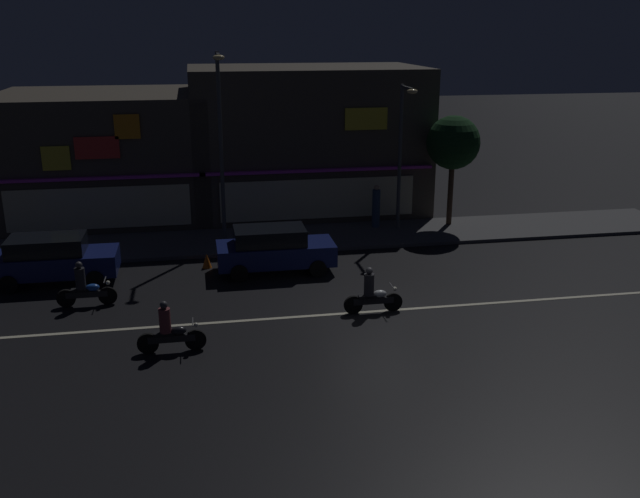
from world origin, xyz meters
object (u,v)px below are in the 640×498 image
object	(u,v)px
motorcycle_following	(84,288)
streetlamp_west	(221,134)
parked_car_trailing	(274,249)
parked_car_near_kerb	(53,258)
streetlamp_mid	(402,145)
traffic_cone	(207,261)
pedestrian_on_sidewalk	(376,207)
motorcycle_trailing_far	(372,294)
motorcycle_lead	(169,331)

from	to	relation	value
motorcycle_following	streetlamp_west	bearing A→B (deg)	43.93
motorcycle_following	parked_car_trailing	bearing A→B (deg)	12.25
parked_car_near_kerb	motorcycle_following	world-z (taller)	parked_car_near_kerb
streetlamp_mid	motorcycle_following	bearing A→B (deg)	-152.60
motorcycle_following	traffic_cone	distance (m)	5.07
pedestrian_on_sidewalk	traffic_cone	distance (m)	8.55
parked_car_near_kerb	motorcycle_trailing_far	bearing A→B (deg)	-24.52
pedestrian_on_sidewalk	motorcycle_following	bearing A→B (deg)	23.60
motorcycle_trailing_far	pedestrian_on_sidewalk	bearing A→B (deg)	-108.59
pedestrian_on_sidewalk	motorcycle_trailing_far	bearing A→B (deg)	66.82
pedestrian_on_sidewalk	traffic_cone	xyz separation A→B (m)	(-7.56, -3.92, -0.75)
streetlamp_mid	parked_car_trailing	size ratio (longest dim) A/B	1.45
parked_car_near_kerb	pedestrian_on_sidewalk	bearing A→B (deg)	19.22
streetlamp_mid	traffic_cone	world-z (taller)	streetlamp_mid
parked_car_trailing	motorcycle_following	bearing A→B (deg)	19.67
motorcycle_following	motorcycle_trailing_far	size ratio (longest dim) A/B	1.00
parked_car_near_kerb	parked_car_trailing	size ratio (longest dim) A/B	1.00
parked_car_near_kerb	motorcycle_following	size ratio (longest dim) A/B	2.26
traffic_cone	parked_car_trailing	bearing A→B (deg)	-18.80
streetlamp_mid	motorcycle_trailing_far	distance (m)	9.84
motorcycle_lead	motorcycle_following	xyz separation A→B (m)	(-2.78, 3.92, 0.00)
pedestrian_on_sidewalk	motorcycle_lead	distance (m)	14.04
parked_car_trailing	motorcycle_trailing_far	distance (m)	5.17
streetlamp_mid	parked_car_near_kerb	bearing A→B (deg)	-164.25
pedestrian_on_sidewalk	parked_car_trailing	xyz separation A→B (m)	(-5.10, -4.75, -0.15)
parked_car_trailing	motorcycle_trailing_far	size ratio (longest dim) A/B	2.26
motorcycle_following	traffic_cone	size ratio (longest dim) A/B	3.45
streetlamp_west	motorcycle_following	distance (m)	8.63
parked_car_near_kerb	motorcycle_trailing_far	xyz separation A→B (m)	(10.38, -4.74, -0.24)
streetlamp_west	parked_car_near_kerb	xyz separation A→B (m)	(-6.18, -3.44, -3.73)
streetlamp_west	traffic_cone	world-z (taller)	streetlamp_west
streetlamp_west	traffic_cone	distance (m)	5.25
traffic_cone	streetlamp_mid	bearing A→B (deg)	21.36
streetlamp_west	motorcycle_following	world-z (taller)	streetlamp_west
pedestrian_on_sidewalk	motorcycle_following	distance (m)	13.52
streetlamp_mid	parked_car_trailing	xyz separation A→B (m)	(-6.01, -4.15, -3.01)
motorcycle_trailing_far	traffic_cone	size ratio (longest dim) A/B	3.45
streetlamp_west	motorcycle_trailing_far	xyz separation A→B (m)	(4.20, -8.18, -3.97)
motorcycle_lead	motorcycle_trailing_far	xyz separation A→B (m)	(6.21, 1.74, 0.00)
parked_car_trailing	motorcycle_trailing_far	bearing A→B (deg)	119.80
parked_car_trailing	motorcycle_trailing_far	world-z (taller)	parked_car_trailing
pedestrian_on_sidewalk	motorcycle_lead	xyz separation A→B (m)	(-8.75, -10.97, -0.39)
motorcycle_lead	pedestrian_on_sidewalk	bearing A→B (deg)	-127.29
streetlamp_west	motorcycle_lead	world-z (taller)	streetlamp_west
streetlamp_west	pedestrian_on_sidewalk	bearing A→B (deg)	8.94
pedestrian_on_sidewalk	motorcycle_trailing_far	distance (m)	9.59
streetlamp_mid	pedestrian_on_sidewalk	size ratio (longest dim) A/B	3.29
parked_car_trailing	streetlamp_mid	bearing A→B (deg)	-145.37
parked_car_trailing	motorcycle_following	distance (m)	6.83
streetlamp_west	traffic_cone	bearing A→B (deg)	-106.08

